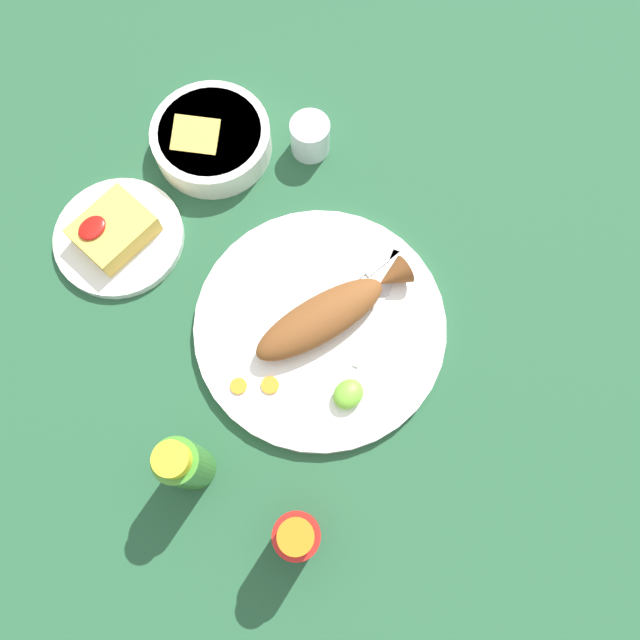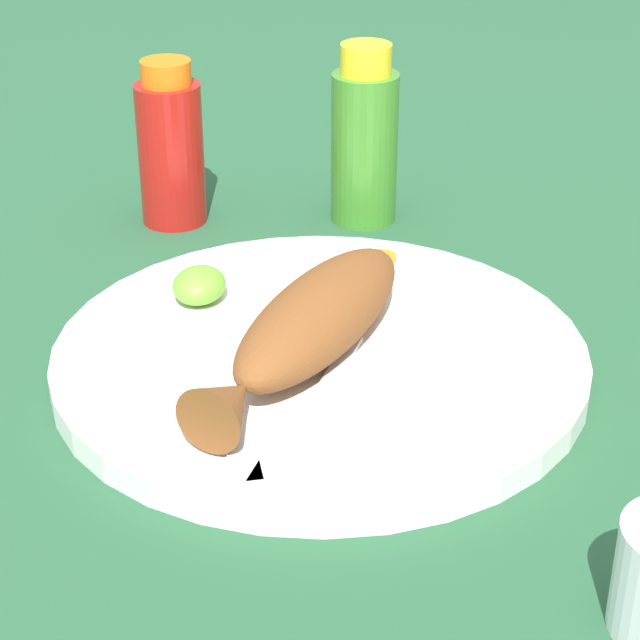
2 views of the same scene
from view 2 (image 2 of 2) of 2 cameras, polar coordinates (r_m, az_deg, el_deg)
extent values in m
plane|color=#235133|center=(0.78, 0.00, -2.45)|extent=(4.00, 4.00, 0.00)
cylinder|color=white|center=(0.78, 0.00, -1.88)|extent=(0.36, 0.36, 0.02)
ellipsoid|color=brown|center=(0.76, 0.00, 0.25)|extent=(0.21, 0.12, 0.05)
cone|color=brown|center=(0.67, -4.58, -4.10)|extent=(0.05, 0.05, 0.04)
cube|color=silver|center=(0.73, 0.52, -2.95)|extent=(0.12, 0.02, 0.00)
cube|color=silver|center=(0.66, -1.90, -6.94)|extent=(0.07, 0.03, 0.00)
cube|color=silver|center=(0.75, -4.84, -2.31)|extent=(0.11, 0.05, 0.00)
cube|color=silver|center=(0.67, -3.95, -6.28)|extent=(0.07, 0.04, 0.00)
cylinder|color=orange|center=(0.87, 0.77, 2.43)|extent=(0.02, 0.02, 0.00)
cylinder|color=orange|center=(0.89, 3.05, 3.10)|extent=(0.02, 0.02, 0.00)
ellipsoid|color=#6BB233|center=(0.83, -5.97, 1.72)|extent=(0.04, 0.04, 0.02)
cylinder|color=#B21914|center=(0.99, -7.34, 8.10)|extent=(0.06, 0.06, 0.12)
cylinder|color=orange|center=(0.97, -7.60, 11.99)|extent=(0.04, 0.04, 0.02)
cylinder|color=#3D8428|center=(0.99, 2.20, 8.44)|extent=(0.06, 0.06, 0.13)
cylinder|color=yellow|center=(0.96, 2.28, 12.71)|extent=(0.04, 0.04, 0.02)
camera|label=1|loc=(1.01, -13.60, 54.84)|focal=35.00mm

